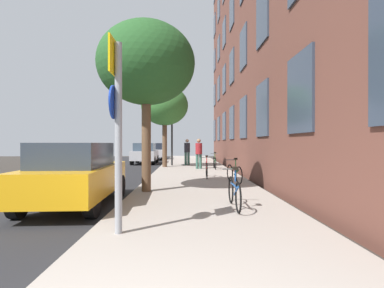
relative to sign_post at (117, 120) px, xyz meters
The scene contains 16 objects.
ground_plane 11.95m from the sign_post, 99.35° to the left, with size 41.80×41.80×0.00m, color #332D28.
road_asphalt 12.46m from the sign_post, 109.05° to the left, with size 7.00×38.00×0.01m, color #232326.
sidewalk 11.90m from the sign_post, 82.24° to the left, with size 4.20×38.00×0.12m, color #9E9389.
sign_post is the anchor object (origin of this frame).
traffic_light 15.42m from the sign_post, 89.59° to the left, with size 0.43×0.24×3.93m.
tree_near 4.84m from the sign_post, 91.13° to the left, with size 3.04×3.04×5.28m.
tree_far 14.19m from the sign_post, 90.78° to the left, with size 2.98×2.98×5.17m.
bicycle_0 3.32m from the sign_post, 39.92° to the left, with size 0.42×1.76×0.96m.
bicycle_1 7.17m from the sign_post, 64.73° to the left, with size 0.48×1.64×0.95m.
bicycle_2 8.39m from the sign_post, 75.59° to the left, with size 0.42×1.65×0.98m.
bicycle_3 12.86m from the sign_post, 77.16° to the left, with size 0.42×1.71×0.99m.
pedestrian_0 12.79m from the sign_post, 81.36° to the left, with size 0.48×0.48×1.76m.
pedestrian_1 15.74m from the sign_post, 85.47° to the left, with size 0.48×0.48×1.78m.
car_0 3.40m from the sign_post, 121.17° to the left, with size 1.89×4.24×1.62m.
car_1 18.64m from the sign_post, 96.29° to the left, with size 1.83×3.99×1.62m.
car_2 24.28m from the sign_post, 94.37° to the left, with size 1.90×4.02×1.62m.
Camera 1 is at (0.66, -1.64, 1.62)m, focal length 28.09 mm.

